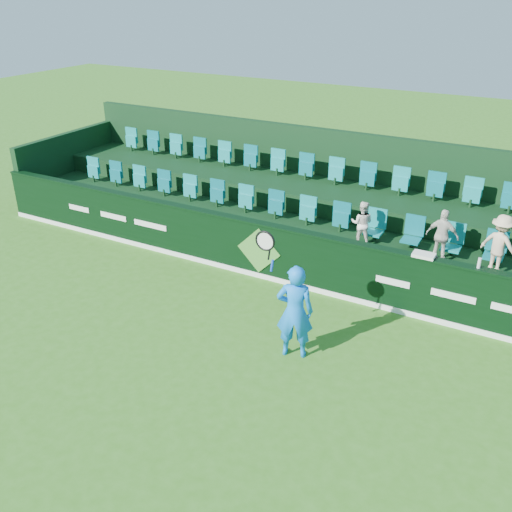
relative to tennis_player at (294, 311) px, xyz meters
The scene contains 13 objects.
ground 2.69m from the tennis_player, 141.59° to the right, with size 60.00×60.00×0.00m, color #316B19.
sponsor_hoarding 3.14m from the tennis_player, 129.13° to the left, with size 16.00×0.25×1.35m.
stand_tier_front 4.08m from the tennis_player, 119.27° to the left, with size 16.00×2.00×0.80m, color black.
stand_tier_back 5.79m from the tennis_player, 110.02° to the left, with size 16.00×1.80×1.30m, color black.
stand_rear 6.21m from the tennis_player, 108.61° to the left, with size 16.00×4.10×2.60m.
seat_row_front 4.40m from the tennis_player, 116.72° to the left, with size 13.50×0.50×0.60m, color #108382.
seat_row_back 6.10m from the tennis_player, 109.05° to the left, with size 13.50×0.50×0.60m, color #108382.
tennis_player is the anchor object (origin of this frame).
spectator_left 3.57m from the tennis_player, 90.21° to the left, with size 0.50×0.39×1.03m, color white.
spectator_middle 3.99m from the tennis_player, 63.76° to the left, with size 0.68×0.28×1.16m, color beige.
spectator_right 4.60m from the tennis_player, 50.90° to the left, with size 0.82×0.47×1.26m, color #CEB691.
towel 2.97m from the tennis_player, 56.03° to the left, with size 0.43×0.28×0.06m, color silver.
drinks_bottle 3.65m from the tennis_player, 42.36° to the left, with size 0.07×0.07×0.21m, color silver.
Camera 1 is at (5.55, -6.39, 6.25)m, focal length 40.00 mm.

